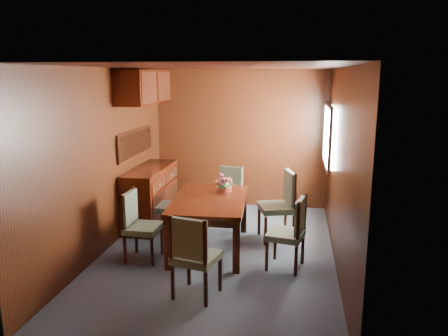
% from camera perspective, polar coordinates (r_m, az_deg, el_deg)
% --- Properties ---
extents(ground, '(4.50, 4.50, 0.00)m').
position_cam_1_polar(ground, '(5.87, -0.79, -11.05)').
color(ground, '#3B4650').
rests_on(ground, ground).
extents(room_shell, '(3.06, 4.52, 2.41)m').
position_cam_1_polar(room_shell, '(5.78, -1.27, 5.37)').
color(room_shell, black).
rests_on(room_shell, ground).
extents(sideboard, '(0.48, 1.40, 0.90)m').
position_cam_1_polar(sideboard, '(6.95, -9.52, -3.59)').
color(sideboard, '#331006').
rests_on(sideboard, ground).
extents(dining_table, '(1.03, 1.56, 0.71)m').
position_cam_1_polar(dining_table, '(5.81, -1.86, -4.92)').
color(dining_table, '#331006').
rests_on(dining_table, ground).
extents(chair_left_near, '(0.42, 0.43, 0.90)m').
position_cam_1_polar(chair_left_near, '(5.63, -11.20, -6.89)').
color(chair_left_near, black).
rests_on(chair_left_near, ground).
extents(chair_left_far, '(0.48, 0.49, 0.89)m').
position_cam_1_polar(chair_left_far, '(6.51, -8.44, -4.24)').
color(chair_left_far, black).
rests_on(chair_left_far, ground).
extents(chair_right_near, '(0.49, 0.51, 0.90)m').
position_cam_1_polar(chair_right_near, '(5.33, 8.80, -7.88)').
color(chair_right_near, black).
rests_on(chair_right_near, ground).
extents(chair_right_far, '(0.58, 0.59, 1.01)m').
position_cam_1_polar(chair_right_far, '(6.22, 7.55, -4.32)').
color(chair_right_far, black).
rests_on(chair_right_far, ground).
extents(chair_head, '(0.52, 0.51, 0.93)m').
position_cam_1_polar(chair_head, '(4.60, -4.02, -10.93)').
color(chair_head, black).
rests_on(chair_head, ground).
extents(chair_foot, '(0.52, 0.50, 0.90)m').
position_cam_1_polar(chair_foot, '(6.92, 0.61, -3.05)').
color(chair_foot, black).
rests_on(chair_foot, ground).
extents(flower_centerpiece, '(0.24, 0.24, 0.24)m').
position_cam_1_polar(flower_centerpiece, '(6.09, -0.01, -2.04)').
color(flower_centerpiece, '#C14C3B').
rests_on(flower_centerpiece, dining_table).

